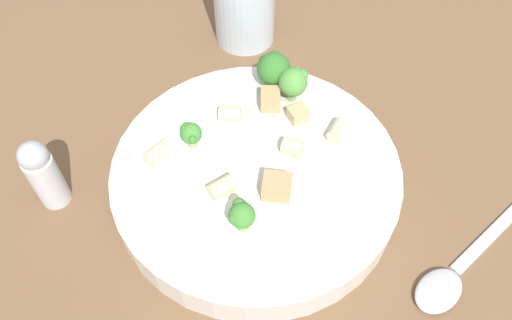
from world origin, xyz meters
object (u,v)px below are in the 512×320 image
(broccoli_floret_1, at_px, (293,81))
(rigatoni_3, at_px, (158,153))
(pasta_bowl, at_px, (256,175))
(broccoli_floret_3, at_px, (273,68))
(rigatoni_0, at_px, (230,114))
(rigatoni_1, at_px, (222,187))
(pepper_shaker, at_px, (43,174))
(broccoli_floret_0, at_px, (190,133))
(rigatoni_4, at_px, (292,147))
(chicken_chunk_2, at_px, (270,99))
(chicken_chunk_0, at_px, (298,114))
(rigatoni_2, at_px, (338,130))
(broccoli_floret_2, at_px, (241,215))
(chicken_chunk_1, at_px, (277,187))
(spoon, at_px, (453,277))
(drinking_glass, at_px, (245,9))

(broccoli_floret_1, height_order, rigatoni_3, broccoli_floret_1)
(pasta_bowl, bearing_deg, broccoli_floret_3, -174.91)
(rigatoni_0, distance_m, rigatoni_1, 0.10)
(rigatoni_1, height_order, pepper_shaker, pepper_shaker)
(broccoli_floret_0, bearing_deg, rigatoni_0, 147.56)
(rigatoni_4, bearing_deg, pasta_bowl, -50.22)
(broccoli_floret_0, relative_size, rigatoni_3, 1.02)
(rigatoni_1, height_order, chicken_chunk_2, chicken_chunk_2)
(rigatoni_0, distance_m, chicken_chunk_0, 0.07)
(rigatoni_2, distance_m, chicken_chunk_0, 0.05)
(broccoli_floret_3, distance_m, chicken_chunk_2, 0.04)
(rigatoni_3, bearing_deg, broccoli_floret_2, 61.38)
(broccoli_floret_2, relative_size, rigatoni_3, 1.13)
(broccoli_floret_2, bearing_deg, chicken_chunk_1, 153.19)
(broccoli_floret_2, bearing_deg, rigatoni_0, -159.09)
(pasta_bowl, height_order, chicken_chunk_1, chicken_chunk_1)
(chicken_chunk_0, bearing_deg, broccoli_floret_2, -9.13)
(rigatoni_4, xyz_separation_m, chicken_chunk_2, (-0.06, -0.04, 0.00))
(rigatoni_2, bearing_deg, chicken_chunk_2, -106.59)
(broccoli_floret_0, bearing_deg, chicken_chunk_2, 138.44)
(broccoli_floret_3, bearing_deg, broccoli_floret_2, 4.60)
(broccoli_floret_3, bearing_deg, pepper_shaker, -46.00)
(rigatoni_0, distance_m, chicken_chunk_2, 0.05)
(spoon, bearing_deg, rigatoni_4, -114.87)
(broccoli_floret_2, relative_size, spoon, 0.22)
(chicken_chunk_1, height_order, drinking_glass, drinking_glass)
(chicken_chunk_2, bearing_deg, rigatoni_1, -8.32)
(broccoli_floret_1, relative_size, rigatoni_4, 2.03)
(pasta_bowl, relative_size, spoon, 1.95)
(broccoli_floret_1, distance_m, rigatoni_4, 0.08)
(rigatoni_0, xyz_separation_m, chicken_chunk_2, (-0.03, 0.04, 0.00))
(rigatoni_4, xyz_separation_m, spoon, (0.08, 0.18, -0.04))
(broccoli_floret_1, bearing_deg, broccoli_floret_2, -3.50)
(broccoli_floret_3, relative_size, rigatoni_2, 1.70)
(broccoli_floret_1, bearing_deg, chicken_chunk_2, -49.92)
(pasta_bowl, xyz_separation_m, broccoli_floret_0, (-0.01, -0.07, 0.03))
(rigatoni_1, bearing_deg, broccoli_floret_0, -135.73)
(chicken_chunk_0, relative_size, chicken_chunk_1, 0.71)
(rigatoni_2, bearing_deg, broccoli_floret_0, -70.56)
(rigatoni_0, distance_m, rigatoni_3, 0.09)
(broccoli_floret_1, relative_size, spoon, 0.27)
(broccoli_floret_2, xyz_separation_m, drinking_glass, (-0.31, -0.08, -0.01))
(rigatoni_1, height_order, chicken_chunk_0, rigatoni_1)
(rigatoni_2, height_order, chicken_chunk_1, chicken_chunk_1)
(rigatoni_3, xyz_separation_m, chicken_chunk_2, (-0.10, 0.09, 0.00))
(rigatoni_2, relative_size, chicken_chunk_2, 1.06)
(broccoli_floret_3, distance_m, chicken_chunk_0, 0.06)
(broccoli_floret_3, relative_size, drinking_glass, 0.41)
(pepper_shaker, distance_m, spoon, 0.41)
(rigatoni_2, height_order, pepper_shaker, pepper_shaker)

